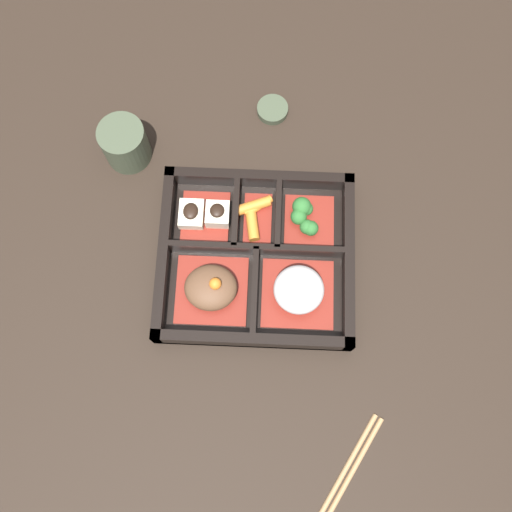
{
  "coord_description": "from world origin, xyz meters",
  "views": [
    {
      "loc": [
        -0.01,
        0.23,
        0.82
      ],
      "look_at": [
        0.0,
        0.0,
        0.03
      ],
      "focal_mm": 42.0,
      "sensor_mm": 36.0,
      "label": 1
    }
  ],
  "objects_px": {
    "bowl_rice": "(299,290)",
    "tea_cup": "(125,143)",
    "chopsticks": "(340,487)",
    "sauce_dish": "(272,109)"
  },
  "relations": [
    {
      "from": "chopsticks",
      "to": "sauce_dish",
      "type": "bearing_deg",
      "value": -78.96
    },
    {
      "from": "bowl_rice",
      "to": "sauce_dish",
      "type": "distance_m",
      "value": 0.29
    },
    {
      "from": "tea_cup",
      "to": "chopsticks",
      "type": "bearing_deg",
      "value": 124.77
    },
    {
      "from": "tea_cup",
      "to": "chopsticks",
      "type": "relative_size",
      "value": 0.37
    },
    {
      "from": "tea_cup",
      "to": "sauce_dish",
      "type": "height_order",
      "value": "tea_cup"
    },
    {
      "from": "chopsticks",
      "to": "bowl_rice",
      "type": "bearing_deg",
      "value": -76.31
    },
    {
      "from": "tea_cup",
      "to": "chopsticks",
      "type": "height_order",
      "value": "tea_cup"
    },
    {
      "from": "bowl_rice",
      "to": "tea_cup",
      "type": "xyz_separation_m",
      "value": [
        0.26,
        -0.21,
        0.0
      ]
    },
    {
      "from": "bowl_rice",
      "to": "tea_cup",
      "type": "height_order",
      "value": "tea_cup"
    },
    {
      "from": "chopsticks",
      "to": "sauce_dish",
      "type": "xyz_separation_m",
      "value": [
        0.1,
        -0.54,
        0.0
      ]
    }
  ]
}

